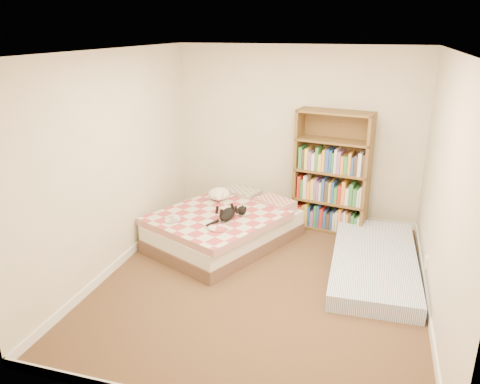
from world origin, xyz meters
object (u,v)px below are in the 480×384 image
(bookshelf, at_px, (331,188))
(floor_mattress, at_px, (374,261))
(black_cat, at_px, (228,213))
(white_dog, at_px, (219,194))
(bed, at_px, (225,226))

(bookshelf, xyz_separation_m, floor_mattress, (0.65, -1.06, -0.50))
(black_cat, distance_m, white_dog, 0.68)
(bed, bearing_deg, bookshelf, 58.91)
(bed, xyz_separation_m, black_cat, (0.12, -0.22, 0.28))
(bed, relative_size, white_dog, 5.20)
(bed, relative_size, bookshelf, 1.33)
(black_cat, height_order, white_dog, white_dog)
(white_dog, bearing_deg, bed, -34.46)
(bookshelf, relative_size, black_cat, 2.68)
(bed, xyz_separation_m, white_dog, (-0.21, 0.38, 0.30))
(floor_mattress, bearing_deg, black_cat, 178.87)
(bed, relative_size, floor_mattress, 1.05)
(bookshelf, height_order, white_dog, bookshelf)
(floor_mattress, relative_size, white_dog, 4.93)
(black_cat, bearing_deg, bookshelf, 88.05)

